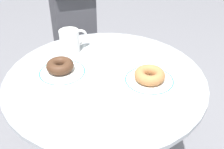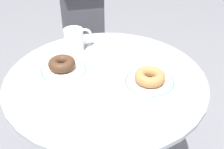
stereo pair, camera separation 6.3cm
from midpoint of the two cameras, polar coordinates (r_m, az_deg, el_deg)
name	(u,v)px [view 1 (the left image)]	position (r m, az deg, el deg)	size (l,w,h in m)	color
cafe_table	(106,122)	(1.22, -2.80, -10.00)	(0.78, 0.78, 0.71)	#999EA3
plate_left	(62,73)	(1.09, -12.00, 0.37)	(0.19, 0.19, 0.01)	white
plate_right	(149,81)	(1.03, 6.09, -1.32)	(0.19, 0.19, 0.01)	white
donut_chocolate	(60,66)	(1.09, -12.48, 1.79)	(0.11, 0.11, 0.04)	#422819
donut_cinnamon	(150,75)	(1.02, 6.18, -0.15)	(0.12, 0.12, 0.04)	#A36B3D
paper_napkin	(101,118)	(0.88, -4.48, -9.11)	(0.11, 0.10, 0.01)	white
coffee_mug	(70,41)	(1.23, -10.17, 6.94)	(0.12, 0.10, 0.10)	white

